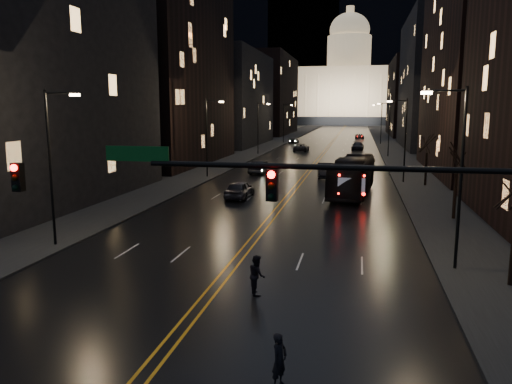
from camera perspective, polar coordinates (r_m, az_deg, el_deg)
The scene contains 36 objects.
ground at distance 18.23m, azimuth -9.63°, elevation -16.54°, with size 900.00×900.00×0.00m, color black.
road at distance 145.56m, azimuth 9.21°, elevation 6.27°, with size 20.00×320.00×0.02m, color black.
sidewalk_left at distance 146.81m, azimuth 3.71°, elevation 6.43°, with size 8.00×320.00×0.16m, color black.
sidewalk_right at distance 145.64m, azimuth 14.75°, elevation 6.11°, with size 8.00×320.00×0.16m, color black.
center_line at distance 145.56m, azimuth 9.21°, elevation 6.28°, with size 0.62×320.00×0.01m, color orange.
building_left_near at distance 46.14m, azimuth -25.06°, elevation 12.42°, with size 12.00×28.00×22.00m, color black.
building_left_mid at distance 74.58m, azimuth -10.08°, elevation 14.03°, with size 12.00×30.00×28.00m, color black.
building_left_far at distance 110.61m, azimuth -2.66°, elevation 10.57°, with size 12.00×34.00×20.00m, color black.
building_left_dist at distance 157.62m, azimuth 1.70°, elevation 10.99°, with size 12.00×40.00×24.00m, color black.
building_right_tall at distance 67.80m, azimuth 25.42°, elevation 18.01°, with size 12.00×30.00×38.00m, color black.
building_right_mid at distance 108.36m, azimuth 19.89°, elevation 11.64°, with size 12.00×34.00×26.00m, color black.
building_right_dist at distance 155.96m, azimuth 17.34°, elevation 10.22°, with size 12.00×40.00×22.00m, color black.
mountain_ridge at distance 400.75m, azimuth 17.10°, elevation 17.31°, with size 520.00×60.00×130.00m, color black.
capitol at distance 265.44m, azimuth 10.46°, elevation 11.36°, with size 90.00×50.00×58.50m.
traffic_signal at distance 15.48m, azimuth 10.66°, elevation -1.30°, with size 17.29×0.45×7.00m.
streetlamp_right_near at distance 25.81m, azimuth 22.03°, elevation 2.42°, with size 2.13×0.25×9.00m.
streetlamp_left_near at distance 30.50m, azimuth -22.21°, elevation 3.40°, with size 2.13×0.25×9.00m.
streetlamp_right_mid at distance 55.49m, azimuth 16.53°, elevation 6.16°, with size 2.13×0.25×9.00m.
streetlamp_left_mid at distance 57.82m, azimuth -5.49°, elevation 6.63°, with size 2.13×0.25×9.00m.
streetlamp_right_far at distance 85.39m, azimuth 14.85°, elevation 7.28°, with size 2.13×0.25×9.00m.
streetlamp_left_far at distance 86.93m, azimuth 0.35°, elevation 7.63°, with size 2.13×0.25×9.00m.
streetlamp_right_dist at distance 115.35m, azimuth 14.04°, elevation 7.82°, with size 2.13×0.25×9.00m.
streetlamp_left_dist at distance 116.49m, azimuth 3.25°, elevation 8.10°, with size 2.13×0.25×9.00m.
tree_right_mid at distance 38.01m, azimuth 22.03°, elevation 3.64°, with size 2.40×2.40×6.65m.
tree_right_far at distance 53.77m, azimuth 19.01°, elevation 5.34°, with size 2.40×2.40×6.65m.
bus at distance 47.23m, azimuth 10.95°, elevation 1.78°, with size 2.92×12.49×3.48m, color black.
oncoming_car_a at distance 44.65m, azimuth -1.88°, elevation 0.30°, with size 1.91×4.76×1.62m, color black.
oncoming_car_b at distance 61.44m, azimuth 0.49°, elevation 2.83°, with size 1.69×4.83×1.59m, color black.
oncoming_car_c at distance 93.91m, azimuth 5.21°, elevation 5.07°, with size 2.41×5.22×1.45m, color black.
oncoming_car_d at distance 115.71m, azimuth 4.32°, elevation 5.88°, with size 1.83×4.49×1.30m, color black.
receding_car_a at distance 58.49m, azimuth 7.97°, elevation 2.45°, with size 1.81×5.20×1.71m, color black.
receding_car_b at distance 77.87m, azimuth 12.80°, elevation 3.90°, with size 1.52×3.78×1.29m, color black.
receding_car_c at distance 98.35m, azimuth 11.54°, elevation 5.16°, with size 2.23×5.49×1.59m, color black.
receding_car_d at distance 135.44m, azimuth 11.75°, elevation 6.25°, with size 2.26×4.90×1.36m, color black.
pedestrian_a at distance 15.16m, azimuth 2.69°, elevation -18.65°, with size 0.59×0.39×1.62m, color black.
pedestrian_b at distance 21.81m, azimuth 0.10°, elevation -9.45°, with size 0.85×0.47×1.74m, color black.
Camera 1 is at (6.10, -15.22, 7.97)m, focal length 35.00 mm.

